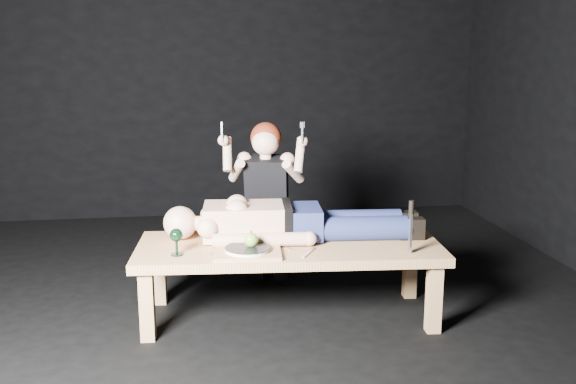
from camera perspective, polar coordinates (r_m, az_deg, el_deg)
The scene contains 13 objects.
ground at distance 3.94m, azimuth -4.99°, elevation -10.88°, with size 5.00×5.00×0.00m, color black.
back_wall at distance 6.12m, azimuth -6.68°, elevation 11.83°, with size 5.00×5.00×0.00m, color black.
table at distance 3.84m, azimuth 0.11°, elevation -7.83°, with size 1.76×0.66×0.45m, color tan.
lying_man at distance 3.87m, azimuth 0.73°, elevation -2.21°, with size 1.70×0.52×0.25m, color #D2A289, non-canonical shape.
kneeling_woman at distance 4.34m, azimuth -1.78°, elevation -0.74°, with size 0.60×0.68×1.13m, color black, non-canonical shape.
serving_tray at distance 3.58m, azimuth -3.59°, elevation -5.37°, with size 0.37×0.26×0.02m, color tan.
plate at distance 3.58m, azimuth -3.60°, elevation -5.06°, with size 0.24×0.24×0.02m, color white.
apple at distance 3.57m, azimuth -3.27°, elevation -4.25°, with size 0.08×0.08×0.08m, color #659C2E.
goblet at distance 3.60m, azimuth -9.81°, elevation -4.37°, with size 0.07×0.07×0.15m, color black, non-canonical shape.
fork_flat at distance 3.55m, azimuth -6.69°, elevation -5.74°, with size 0.02×0.19×0.01m, color #B2B2B7.
knife_flat at distance 3.61m, azimuth 1.84°, elevation -5.37°, with size 0.02×0.19×0.01m, color #B2B2B7.
spoon_flat at distance 3.64m, azimuth 0.56°, elevation -5.17°, with size 0.02×0.19×0.01m, color #B2B2B7.
carving_knife at distance 3.63m, azimuth 10.77°, elevation -3.05°, with size 0.04×0.04×0.30m, color #B2B2B7, non-canonical shape.
Camera 1 is at (-0.19, -3.61, 1.55)m, focal length 40.28 mm.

